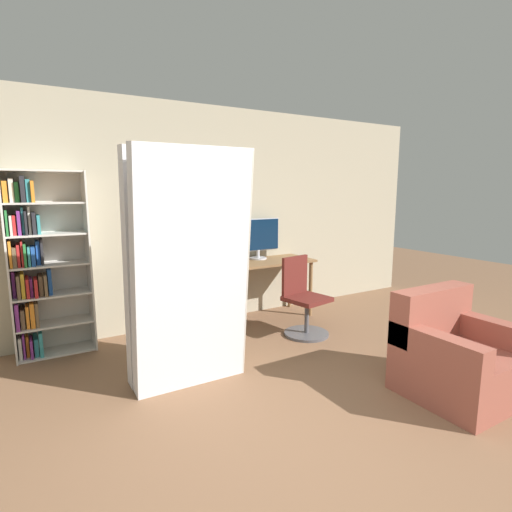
# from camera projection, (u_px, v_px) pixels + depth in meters

# --- Properties ---
(ground_plane) EXTENTS (16.00, 16.00, 0.00)m
(ground_plane) POSITION_uv_depth(u_px,v_px,m) (337.00, 475.00, 2.38)
(ground_plane) COLOR brown
(wall_back) EXTENTS (8.00, 0.06, 2.70)m
(wall_back) POSITION_uv_depth(u_px,v_px,m) (165.00, 218.00, 4.77)
(wall_back) COLOR tan
(wall_back) RESTS_ON ground
(desk) EXTENTS (1.32, 0.60, 0.77)m
(desk) POSITION_uv_depth(u_px,v_px,m) (263.00, 269.00, 5.20)
(desk) COLOR brown
(desk) RESTS_ON ground
(monitor) EXTENTS (0.64, 0.23, 0.54)m
(monitor) POSITION_uv_depth(u_px,v_px,m) (258.00, 237.00, 5.28)
(monitor) COLOR #B7B7BC
(monitor) RESTS_ON desk
(office_chair) EXTENTS (0.52, 0.52, 0.91)m
(office_chair) POSITION_uv_depth(u_px,v_px,m) (303.00, 304.00, 4.66)
(office_chair) COLOR #4C4C51
(office_chair) RESTS_ON ground
(bookshelf) EXTENTS (0.74, 0.34, 1.87)m
(bookshelf) POSITION_uv_depth(u_px,v_px,m) (40.00, 264.00, 4.00)
(bookshelf) COLOR beige
(bookshelf) RESTS_ON ground
(mattress_near) EXTENTS (0.97, 0.36, 2.03)m
(mattress_near) POSITION_uv_depth(u_px,v_px,m) (193.00, 272.00, 3.29)
(mattress_near) COLOR silver
(mattress_near) RESTS_ON ground
(mattress_far) EXTENTS (0.97, 0.26, 2.03)m
(mattress_far) POSITION_uv_depth(u_px,v_px,m) (183.00, 267.00, 3.49)
(mattress_far) COLOR silver
(mattress_far) RESTS_ON ground
(armchair) EXTENTS (0.85, 0.80, 0.85)m
(armchair) POSITION_uv_depth(u_px,v_px,m) (455.00, 356.00, 3.31)
(armchair) COLOR #934C3D
(armchair) RESTS_ON ground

